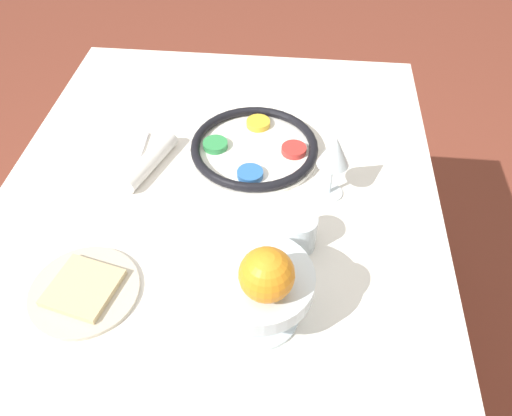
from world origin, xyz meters
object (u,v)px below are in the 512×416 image
cup_near (299,232)px  bread_plate (84,290)px  fruit_stand (258,286)px  napkin_roll (150,161)px  wine_glass (334,153)px  seder_plate (254,148)px  orange_fruit (267,275)px

cup_near → bread_plate: bearing=-68.4°
fruit_stand → napkin_roll: size_ratio=0.98×
fruit_stand → bread_plate: size_ratio=0.92×
wine_glass → fruit_stand: size_ratio=0.85×
seder_plate → bread_plate: bearing=-32.6°
wine_glass → napkin_roll: wine_glass is taller
bread_plate → napkin_roll: 0.33m
napkin_roll → cup_near: 0.38m
orange_fruit → bread_plate: 0.35m
bread_plate → cup_near: (-0.14, 0.36, 0.03)m
bread_plate → cup_near: bearing=111.6°
cup_near → fruit_stand: bearing=-20.5°
fruit_stand → wine_glass: bearing=158.8°
bread_plate → napkin_roll: size_ratio=1.07×
bread_plate → fruit_stand: bearing=87.4°
orange_fruit → cup_near: (-0.19, 0.04, -0.12)m
seder_plate → wine_glass: 0.22m
wine_glass → cup_near: size_ratio=2.05×
orange_fruit → bread_plate: orange_fruit is taller
fruit_stand → orange_fruit: size_ratio=2.14×
napkin_roll → fruit_stand: bearing=38.2°
seder_plate → cup_near: cup_near is taller
orange_fruit → bread_plate: bearing=-97.4°
wine_glass → orange_fruit: (0.33, -0.10, 0.04)m
napkin_roll → cup_near: (0.19, 0.33, 0.02)m
wine_glass → napkin_roll: (-0.04, -0.39, -0.09)m
seder_plate → napkin_roll: (0.07, -0.22, 0.00)m
wine_glass → orange_fruit: orange_fruit is taller
napkin_roll → cup_near: cup_near is taller
wine_glass → bread_plate: wine_glass is taller
orange_fruit → napkin_roll: (-0.37, -0.28, -0.13)m
fruit_stand → seder_plate: bearing=-173.3°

